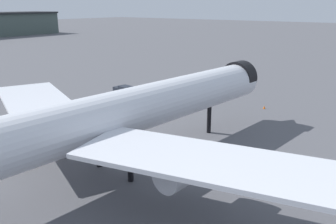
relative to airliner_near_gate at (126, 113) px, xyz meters
The scene contains 4 objects.
ground 8.46m from the airliner_near_gate, ahead, with size 900.00×900.00×0.00m, color #56565B.
airliner_near_gate is the anchor object (origin of this frame).
service_truck_front 39.13m from the airliner_near_gate, 45.04° to the left, with size 3.31×5.80×3.00m.
traffic_cone_near_nose 39.60m from the airliner_near_gate, ahead, with size 0.53×0.53×0.67m, color #F2600C.
Camera 1 is at (-35.42, -31.91, 21.37)m, focal length 38.10 mm.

